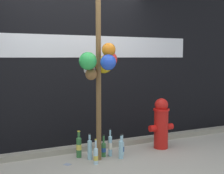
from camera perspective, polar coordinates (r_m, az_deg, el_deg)
ground_plane at (r=4.34m, az=-1.28°, el=-14.09°), size 14.00×14.00×0.00m
building_wall at (r=5.30m, az=-7.34°, el=6.55°), size 10.00×0.21×3.12m
curb_strip at (r=5.05m, az=-5.30°, el=-10.82°), size 8.00×0.12×0.08m
memorial_post at (r=4.39m, az=-2.21°, el=7.07°), size 0.62×0.55×2.94m
fire_hydrant at (r=5.15m, az=8.75°, el=-6.37°), size 0.42×0.26×0.80m
bottle_0 at (r=4.61m, az=-3.99°, el=-10.86°), size 0.06×0.06×0.37m
bottle_1 at (r=4.81m, az=1.84°, el=-10.71°), size 0.06×0.06×0.32m
bottle_2 at (r=4.75m, az=-0.33°, el=-10.27°), size 0.06×0.06×0.40m
bottle_3 at (r=4.64m, az=1.62°, el=-10.89°), size 0.07×0.07×0.35m
bottle_4 at (r=4.71m, az=-5.92°, el=-10.45°), size 0.08×0.08×0.39m
bottle_5 at (r=4.42m, az=-2.90°, el=-12.06°), size 0.06×0.06×0.34m
bottle_6 at (r=4.73m, az=-1.50°, el=-10.91°), size 0.07×0.07×0.33m
litter_0 at (r=4.48m, az=-7.95°, el=-13.48°), size 0.12×0.12×0.01m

